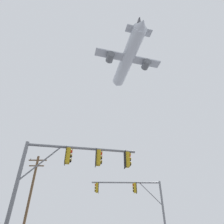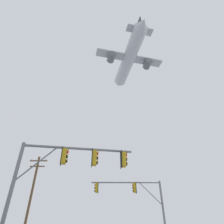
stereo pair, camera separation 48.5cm
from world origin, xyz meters
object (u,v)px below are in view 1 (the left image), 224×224
(signal_pole_far, at_px, (137,198))
(utility_pole, at_px, (30,197))
(signal_pole_near, at_px, (69,168))
(airplane, at_px, (128,59))

(signal_pole_far, distance_m, utility_pole, 12.02)
(signal_pole_near, height_order, signal_pole_far, signal_pole_far)
(airplane, bearing_deg, signal_pole_far, -97.29)
(signal_pole_near, relative_size, utility_pole, 0.64)
(utility_pole, bearing_deg, airplane, 47.57)
(utility_pole, height_order, airplane, airplane)
(signal_pole_near, bearing_deg, signal_pole_far, 62.39)
(signal_pole_far, bearing_deg, signal_pole_near, -117.61)
(signal_pole_far, xyz_separation_m, utility_pole, (-11.63, 2.98, 0.47))
(utility_pole, distance_m, airplane, 45.15)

